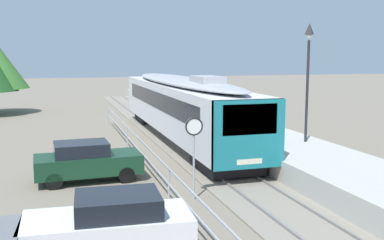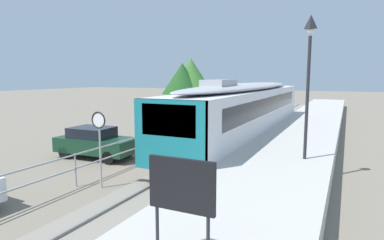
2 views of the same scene
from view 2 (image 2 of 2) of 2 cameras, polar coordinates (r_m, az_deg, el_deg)
The scene contains 11 objects.
ground_plane at distance 20.86m, azimuth 0.87°, elevation -3.53°, with size 160.00×160.00×0.00m, color slate.
track_rails at distance 19.81m, azimuth 8.80°, elevation -4.11°, with size 3.20×60.00×0.14m.
commuter_train at distance 20.22m, azimuth 9.54°, elevation 2.17°, with size 2.82×19.58×3.74m.
station_platform at distance 19.07m, azimuth 18.22°, elevation -3.59°, with size 3.90×60.00×0.90m, color #B7B5AD.
platform_lamp_mid_platform at distance 12.93m, azimuth 19.81°, elevation 9.81°, with size 0.34×0.34×5.35m.
platform_notice_board at distance 5.49m, azimuth -1.85°, elevation -11.93°, with size 1.20×0.08×1.80m.
speed_limit_sign at distance 12.04m, azimuth -15.96°, elevation -1.77°, with size 0.61×0.10×2.81m.
carpark_fence at distance 12.72m, azimuth -19.77°, elevation -7.03°, with size 0.06×36.06×1.25m.
parked_hatchback_dark_green at distance 16.93m, azimuth -16.55°, elevation -3.73°, with size 4.08×1.94×1.53m.
tree_behind_carpark at distance 39.33m, azimuth -0.23°, elevation 7.81°, with size 5.37×5.37×6.22m.
tree_behind_station_far at distance 38.53m, azimuth -1.70°, elevation 7.26°, with size 4.87×4.87×5.62m.
Camera 2 is at (5.55, 3.40, 4.02)m, focal length 30.48 mm.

